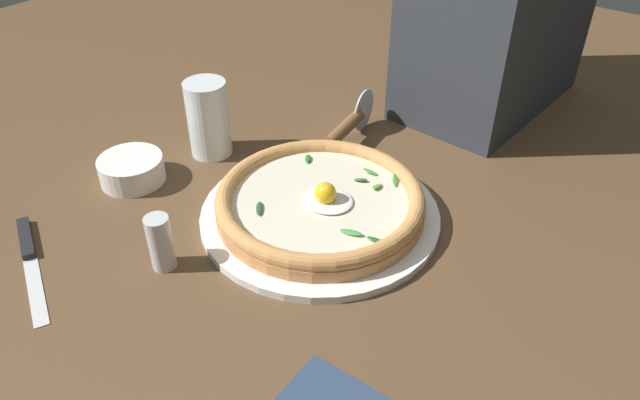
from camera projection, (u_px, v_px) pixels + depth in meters
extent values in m
cube|color=brown|center=(296.00, 220.00, 0.89)|extent=(2.40, 2.40, 0.03)
cylinder|color=white|center=(320.00, 214.00, 0.86)|extent=(0.35, 0.35, 0.01)
cylinder|color=tan|center=(320.00, 206.00, 0.85)|extent=(0.30, 0.30, 0.02)
torus|color=tan|center=(320.00, 197.00, 0.84)|extent=(0.30, 0.30, 0.02)
cylinder|color=silver|center=(320.00, 200.00, 0.85)|extent=(0.26, 0.26, 0.00)
ellipsoid|color=white|center=(328.00, 200.00, 0.84)|extent=(0.07, 0.07, 0.01)
sphere|color=yellow|center=(325.00, 193.00, 0.83)|extent=(0.03, 0.03, 0.03)
ellipsoid|color=#306229|center=(361.00, 180.00, 0.88)|extent=(0.02, 0.02, 0.01)
ellipsoid|color=#4EA03E|center=(371.00, 172.00, 0.90)|extent=(0.03, 0.01, 0.01)
ellipsoid|color=#579141|center=(332.00, 188.00, 0.86)|extent=(0.02, 0.02, 0.01)
ellipsoid|color=#24621C|center=(377.00, 240.00, 0.77)|extent=(0.03, 0.01, 0.01)
ellipsoid|color=#2F6132|center=(259.00, 208.00, 0.82)|extent=(0.03, 0.03, 0.01)
ellipsoid|color=#3F903F|center=(351.00, 232.00, 0.78)|extent=(0.03, 0.02, 0.01)
ellipsoid|color=#2C7024|center=(308.00, 159.00, 0.93)|extent=(0.02, 0.02, 0.00)
ellipsoid|color=#539C36|center=(377.00, 186.00, 0.87)|extent=(0.01, 0.02, 0.01)
ellipsoid|color=#3C8734|center=(395.00, 180.00, 0.88)|extent=(0.02, 0.03, 0.01)
cylinder|color=white|center=(132.00, 169.00, 0.93)|extent=(0.10, 0.10, 0.04)
cylinder|color=silver|center=(364.00, 110.00, 1.05)|extent=(0.01, 0.07, 0.07)
cylinder|color=silver|center=(361.00, 112.00, 1.05)|extent=(0.01, 0.02, 0.01)
cylinder|color=brown|center=(345.00, 128.00, 1.00)|extent=(0.04, 0.11, 0.02)
cube|color=silver|center=(36.00, 291.00, 0.75)|extent=(0.13, 0.07, 0.00)
cube|color=black|center=(26.00, 238.00, 0.82)|extent=(0.09, 0.05, 0.01)
cylinder|color=silver|center=(208.00, 119.00, 0.97)|extent=(0.07, 0.07, 0.13)
cylinder|color=white|center=(211.00, 140.00, 1.00)|extent=(0.06, 0.06, 0.05)
cylinder|color=silver|center=(160.00, 243.00, 0.76)|extent=(0.03, 0.03, 0.08)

